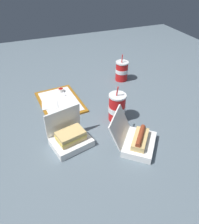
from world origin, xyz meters
TOP-DOWN VIEW (x-y plane):
  - ground_plane at (0.00, 0.00)m, footprint 3.20×3.20m
  - food_tray at (-0.21, -0.18)m, footprint 0.39×0.29m
  - ketchup_cup at (-0.33, -0.14)m, footprint 0.04×0.04m
  - napkin_stack at (-0.19, -0.25)m, footprint 0.11×0.11m
  - plastic_fork at (-0.32, -0.14)m, footprint 0.11×0.03m
  - clamshell_hotdog_right at (0.34, 0.10)m, footprint 0.30×0.30m
  - clamshell_sandwich_corner at (0.19, -0.22)m, footprint 0.20×0.23m
  - soda_cup_corner at (0.09, 0.10)m, footprint 0.10×0.10m
  - soda_cup_front at (-0.35, 0.35)m, footprint 0.10×0.10m

SIDE VIEW (x-z plane):
  - ground_plane at x=0.00m, z-range 0.00..0.00m
  - food_tray at x=-0.21m, z-range 0.00..0.01m
  - napkin_stack at x=-0.19m, z-range 0.01..0.02m
  - plastic_fork at x=-0.32m, z-range 0.01..0.02m
  - ketchup_cup at x=-0.33m, z-range 0.01..0.04m
  - clamshell_hotdog_right at x=0.34m, z-range -0.05..0.13m
  - clamshell_sandwich_corner at x=0.19m, z-range -0.05..0.14m
  - soda_cup_front at x=-0.35m, z-range -0.03..0.18m
  - soda_cup_corner at x=0.09m, z-range -0.03..0.20m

